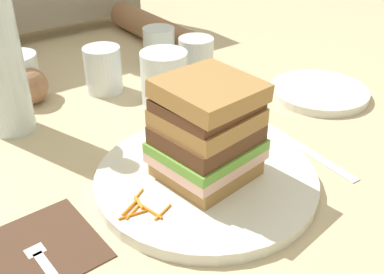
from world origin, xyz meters
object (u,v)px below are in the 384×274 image
empty_tumbler_0 (17,76)px  main_plate (206,179)px  fork (45,263)px  knife (304,149)px  juice_glass (164,80)px  empty_tumbler_3 (196,61)px  napkin_dark (37,253)px  empty_tumbler_2 (159,47)px  empty_tumbler_1 (103,70)px  side_plate (319,92)px  sandwich (207,131)px

empty_tumbler_0 → main_plate: bearing=-75.5°
fork → knife: 0.38m
juice_glass → empty_tumbler_3: size_ratio=1.04×
napkin_dark → empty_tumbler_2: empty_tumbler_2 is taller
empty_tumbler_1 → napkin_dark: bearing=-127.6°
empty_tumbler_0 → empty_tumbler_2: 0.27m
empty_tumbler_0 → empty_tumbler_3: bearing=-26.9°
main_plate → juice_glass: 0.24m
knife → empty_tumbler_1: bearing=111.7°
empty_tumbler_0 → side_plate: empty_tumbler_0 is taller
empty_tumbler_0 → empty_tumbler_2: size_ratio=0.98×
empty_tumbler_0 → empty_tumbler_2: empty_tumbler_2 is taller
empty_tumbler_0 → side_plate: bearing=-36.6°
juice_glass → empty_tumbler_1: juice_glass is taller
empty_tumbler_3 → fork: bearing=-145.7°
empty_tumbler_2 → empty_tumbler_3: 0.11m
sandwich → empty_tumbler_2: 0.41m
empty_tumbler_2 → napkin_dark: bearing=-137.2°
sandwich → empty_tumbler_1: size_ratio=1.63×
main_plate → knife: bearing=-6.8°
empty_tumbler_3 → main_plate: bearing=-124.5°
side_plate → empty_tumbler_0: bearing=143.4°
juice_glass → side_plate: 0.27m
fork → empty_tumbler_1: bearing=54.4°
napkin_dark → knife: same height
knife → empty_tumbler_3: (0.01, 0.28, 0.04)m
knife → empty_tumbler_0: (-0.27, 0.42, 0.04)m
juice_glass → empty_tumbler_3: (0.09, 0.03, 0.00)m
main_plate → empty_tumbler_2: empty_tumbler_2 is taller
fork → juice_glass: 0.39m
side_plate → fork: bearing=-169.6°
napkin_dark → empty_tumbler_3: empty_tumbler_3 is taller
empty_tumbler_0 → knife: bearing=-57.4°
empty_tumbler_1 → side_plate: (0.29, -0.24, -0.03)m
fork → juice_glass: juice_glass is taller
sandwich → juice_glass: sandwich is taller
sandwich → side_plate: bearing=15.1°
sandwich → side_plate: 0.34m
fork → empty_tumbler_0: bearing=74.4°
juice_glass → side_plate: juice_glass is taller
empty_tumbler_0 → empty_tumbler_2: bearing=-5.9°
knife → sandwich: bearing=173.4°
empty_tumbler_0 → empty_tumbler_1: 0.15m
fork → empty_tumbler_3: bearing=34.3°
fork → empty_tumbler_1: size_ratio=2.06×
fork → juice_glass: bearing=38.0°
empty_tumbler_2 → fork: bearing=-135.4°
empty_tumbler_3 → side_plate: bearing=-50.2°
empty_tumbler_1 → empty_tumbler_2: empty_tumbler_1 is taller
main_plate → napkin_dark: bearing=177.5°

